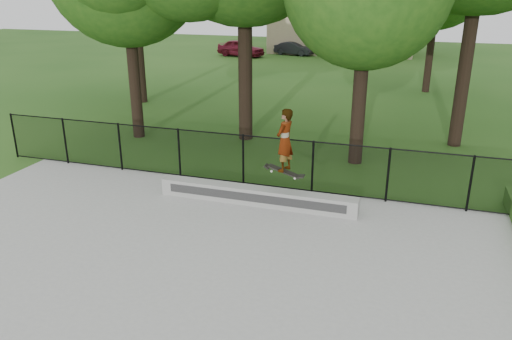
# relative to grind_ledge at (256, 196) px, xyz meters

# --- Properties ---
(ground) EXTENTS (100.00, 100.00, 0.00)m
(ground) POSITION_rel_grind_ledge_xyz_m (-0.78, -4.70, -0.28)
(ground) COLOR #224F16
(ground) RESTS_ON ground
(concrete_slab) EXTENTS (14.00, 12.00, 0.06)m
(concrete_slab) POSITION_rel_grind_ledge_xyz_m (-0.78, -4.70, -0.25)
(concrete_slab) COLOR #9E9E99
(concrete_slab) RESTS_ON ground
(grind_ledge) EXTENTS (5.29, 0.40, 0.45)m
(grind_ledge) POSITION_rel_grind_ledge_xyz_m (0.00, 0.00, 0.00)
(grind_ledge) COLOR #A3A39E
(grind_ledge) RESTS_ON concrete_slab
(car_a) EXTENTS (4.24, 2.55, 1.36)m
(car_a) POSITION_rel_grind_ledge_xyz_m (-10.32, 28.09, 0.39)
(car_a) COLOR maroon
(car_a) RESTS_ON ground
(car_b) EXTENTS (3.19, 1.83, 1.09)m
(car_b) POSITION_rel_grind_ledge_xyz_m (-6.34, 30.24, 0.26)
(car_b) COLOR black
(car_b) RESTS_ON ground
(car_c) EXTENTS (4.01, 2.18, 1.20)m
(car_c) POSITION_rel_grind_ledge_xyz_m (-0.94, 29.86, 0.32)
(car_c) COLOR #A2A2B8
(car_c) RESTS_ON ground
(skater_airborne) EXTENTS (0.81, 0.66, 1.77)m
(skater_airborne) POSITION_rel_grind_ledge_xyz_m (0.77, -0.12, 1.59)
(skater_airborne) COLOR black
(skater_airborne) RESTS_ON ground
(chainlink_fence) EXTENTS (16.06, 0.06, 1.50)m
(chainlink_fence) POSITION_rel_grind_ledge_xyz_m (-0.78, 1.20, 0.53)
(chainlink_fence) COLOR black
(chainlink_fence) RESTS_ON concrete_slab
(distant_building) EXTENTS (12.40, 6.40, 4.30)m
(distant_building) POSITION_rel_grind_ledge_xyz_m (-2.78, 33.30, 1.88)
(distant_building) COLOR tan
(distant_building) RESTS_ON ground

